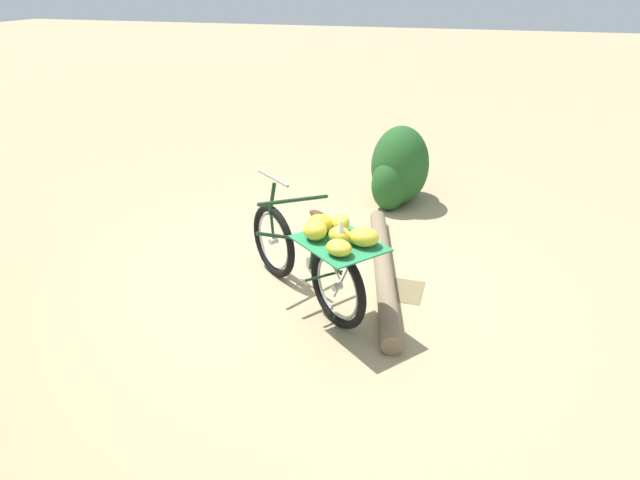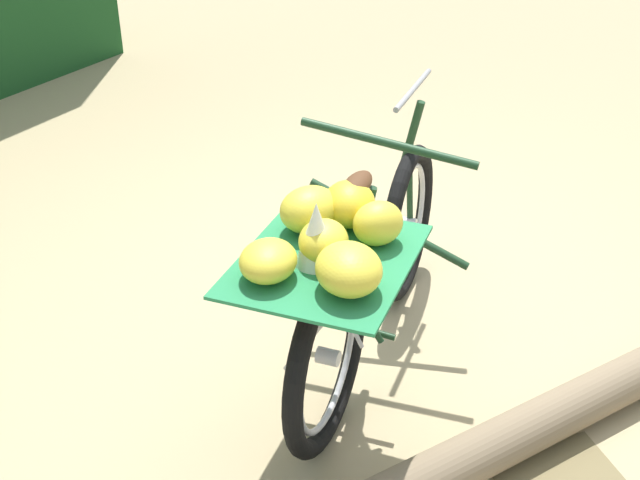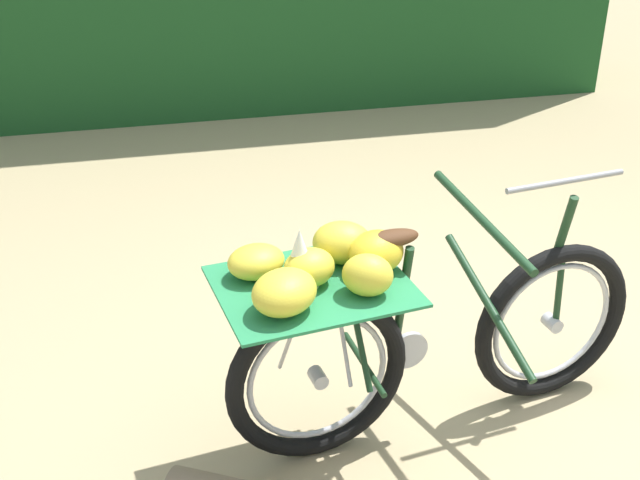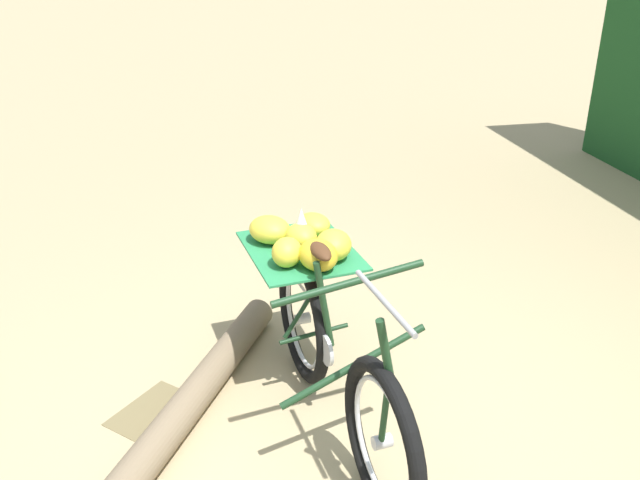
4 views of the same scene
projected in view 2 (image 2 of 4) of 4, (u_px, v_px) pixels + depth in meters
The scene contains 4 objects.
ground_plane at pixel (385, 309), 3.72m from camera, with size 60.00×60.00×0.00m, color tan.
bicycle at pixel (360, 267), 3.03m from camera, with size 1.34×1.58×1.03m.
fallen_log at pixel (579, 403), 3.02m from camera, with size 0.18×0.18×2.54m, color #7F6B51.
leaf_litter_patch at pixel (560, 479), 2.81m from camera, with size 0.44×0.36×0.01m, color olive.
Camera 2 is at (1.22, 2.83, 2.13)m, focal length 44.98 mm.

